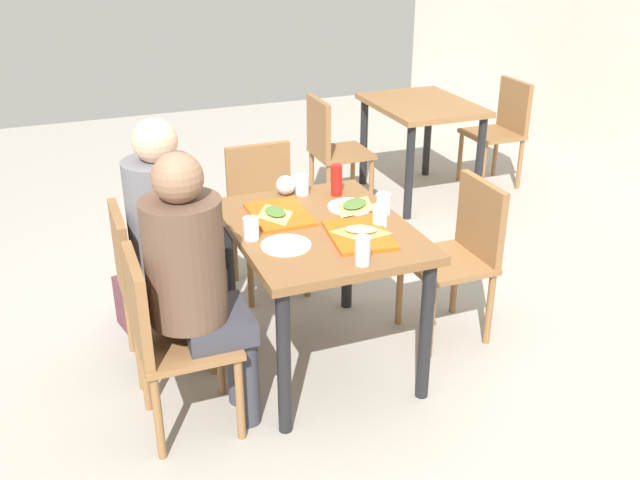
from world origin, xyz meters
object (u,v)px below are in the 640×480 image
object	(u,v)px
chair_near_right	(166,333)
pizza_slice_a	(275,213)
chair_far_side	(462,248)
paper_plate_center	(350,207)
plastic_cup_c	(302,185)
background_chair_far	(502,125)
main_table	(320,247)
paper_plate_near_edge	(286,245)
plastic_cup_b	(251,228)
chair_left_end	(264,207)
foil_bundle	(286,185)
soda_can	(363,251)
handbag	(139,308)
condiment_bottle	(336,180)
pizza_slice_b	(361,231)
person_in_red	(171,226)
plastic_cup_a	(384,204)
tray_red_far	(359,235)
tray_red_near	(279,214)
pizza_slice_c	(355,205)
background_chair_near	(331,146)
person_in_brown_jacket	(195,274)
background_table	(421,119)
plastic_cup_d	(380,216)
chair_near_left	(146,279)

from	to	relation	value
chair_near_right	pizza_slice_a	xyz separation A→B (m)	(-0.41, 0.62, 0.28)
chair_far_side	paper_plate_center	distance (m)	0.64
plastic_cup_c	background_chair_far	size ratio (longest dim) A/B	0.12
main_table	plastic_cup_c	xyz separation A→B (m)	(-0.40, 0.06, 0.16)
paper_plate_near_edge	plastic_cup_c	size ratio (longest dim) A/B	2.20
chair_far_side	plastic_cup_b	distance (m)	1.15
chair_left_end	foil_bundle	distance (m)	0.55
soda_can	handbag	world-z (taller)	soda_can
foil_bundle	handbag	distance (m)	1.02
pizza_slice_a	foil_bundle	size ratio (longest dim) A/B	2.04
main_table	foil_bundle	size ratio (longest dim) A/B	10.08
pizza_slice_a	condiment_bottle	distance (m)	0.42
pizza_slice_b	background_chair_far	distance (m)	2.95
person_in_red	plastic_cup_a	size ratio (longest dim) A/B	12.46
pizza_slice_b	background_chair_far	xyz separation A→B (m)	(-2.01, 2.14, -0.28)
tray_red_far	plastic_cup_c	xyz separation A→B (m)	(-0.58, -0.06, 0.04)
tray_red_far	soda_can	xyz separation A→B (m)	(0.25, -0.10, 0.05)
main_table	condiment_bottle	xyz separation A→B (m)	(-0.33, 0.22, 0.19)
plastic_cup_c	tray_red_far	bearing A→B (deg)	5.83
tray_red_far	paper_plate_near_edge	world-z (taller)	tray_red_far
tray_red_near	pizza_slice_c	world-z (taller)	pizza_slice_c
tray_red_near	chair_left_end	bearing A→B (deg)	169.03
soda_can	foil_bundle	xyz separation A→B (m)	(-0.86, -0.04, -0.01)
paper_plate_center	background_chair_far	size ratio (longest dim) A/B	0.26
plastic_cup_c	handbag	world-z (taller)	plastic_cup_c
foil_bundle	background_chair_near	bearing A→B (deg)	149.80
person_in_brown_jacket	background_chair_far	xyz separation A→B (m)	(-2.09, 2.91, -0.25)
pizza_slice_a	pizza_slice_c	size ratio (longest dim) A/B	0.77
chair_near_right	paper_plate_near_edge	bearing A→B (deg)	100.17
pizza_slice_a	tray_red_far	bearing A→B (deg)	39.66
pizza_slice_a	condiment_bottle	xyz separation A→B (m)	(-0.16, 0.38, 0.06)
soda_can	background_table	xyz separation A→B (m)	(-2.27, 1.52, -0.19)
paper_plate_center	tray_red_near	bearing A→B (deg)	-94.06
paper_plate_near_edge	plastic_cup_d	xyz separation A→B (m)	(-0.05, 0.47, 0.05)
chair_near_left	pizza_slice_c	bearing A→B (deg)	83.35
tray_red_near	soda_can	xyz separation A→B (m)	(0.60, 0.16, 0.05)
pizza_slice_b	pizza_slice_c	size ratio (longest dim) A/B	0.92
tray_red_near	condiment_bottle	distance (m)	0.39
background_chair_near	pizza_slice_b	bearing A→B (deg)	-18.51
person_in_brown_jacket	background_chair_far	distance (m)	3.59
plastic_cup_a	background_chair_near	xyz separation A→B (m)	(-1.81, 0.47, -0.30)
background_table	background_chair_far	bearing A→B (deg)	90.00
chair_near_left	background_chair_far	distance (m)	3.44
tray_red_near	background_chair_far	size ratio (longest dim) A/B	0.43
plastic_cup_d	background_chair_near	world-z (taller)	plastic_cup_d
pizza_slice_a	background_chair_far	bearing A→B (deg)	124.55
chair_far_side	background_table	bearing A→B (deg)	157.63
tray_red_near	pizza_slice_b	xyz separation A→B (m)	(0.35, 0.27, 0.02)
paper_plate_near_edge	foil_bundle	bearing A→B (deg)	161.21
chair_near_left	plastic_cup_b	world-z (taller)	plastic_cup_b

